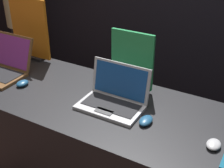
% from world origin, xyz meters
% --- Properties ---
extents(display_counter, '(2.26, 0.73, 0.86)m').
position_xyz_m(display_counter, '(0.00, 0.37, 0.43)').
color(display_counter, black).
rests_on(display_counter, ground_plane).
extents(laptop_front, '(0.36, 0.35, 0.26)m').
position_xyz_m(laptop_front, '(-0.90, 0.35, 0.92)').
color(laptop_front, brown).
rests_on(laptop_front, display_counter).
extents(mouse_front, '(0.07, 0.09, 0.03)m').
position_xyz_m(mouse_front, '(-0.65, 0.28, 0.88)').
color(mouse_front, navy).
rests_on(mouse_front, display_counter).
extents(promo_stand_front, '(0.34, 0.07, 0.48)m').
position_xyz_m(promo_stand_front, '(-0.90, 0.66, 1.09)').
color(promo_stand_front, black).
rests_on(promo_stand_front, display_counter).
extents(laptop_middle, '(0.38, 0.27, 0.24)m').
position_xyz_m(laptop_middle, '(-0.00, 0.38, 0.92)').
color(laptop_middle, '#B7B7BC').
rests_on(laptop_middle, display_counter).
extents(mouse_middle, '(0.07, 0.11, 0.03)m').
position_xyz_m(mouse_middle, '(0.24, 0.30, 0.88)').
color(mouse_middle, navy).
rests_on(mouse_middle, display_counter).
extents(promo_stand_middle, '(0.29, 0.07, 0.39)m').
position_xyz_m(promo_stand_middle, '(-0.00, 0.61, 1.05)').
color(promo_stand_middle, black).
rests_on(promo_stand_middle, display_counter).
extents(mouse_back, '(0.07, 0.09, 0.03)m').
position_xyz_m(mouse_back, '(0.62, 0.29, 0.88)').
color(mouse_back, '#B2B2B7').
rests_on(mouse_back, display_counter).
extents(person_bystander, '(0.32, 0.32, 1.69)m').
position_xyz_m(person_bystander, '(-1.69, 1.36, 0.88)').
color(person_bystander, '#282833').
rests_on(person_bystander, ground_plane).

